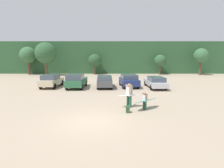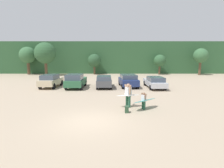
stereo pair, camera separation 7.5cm
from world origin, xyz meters
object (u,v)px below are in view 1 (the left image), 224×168
at_px(parked_car_silver, 155,82).
at_px(surfboard_white, 129,95).
at_px(parked_car_dark_gray, 104,81).
at_px(person_adult, 129,94).
at_px(parked_car_navy, 129,80).
at_px(person_child, 144,100).
at_px(parked_car_champagne, 51,80).
at_px(surfboard_teal, 145,101).
at_px(backpack_dropped, 127,109).
at_px(parked_car_forest_green, 76,81).

distance_m(parked_car_silver, surfboard_white, 8.92).
relative_size(parked_car_dark_gray, person_adult, 2.29).
xyz_separation_m(parked_car_navy, person_child, (0.28, -9.32, -0.11)).
bearing_deg(person_adult, parked_car_silver, -144.75).
bearing_deg(parked_car_dark_gray, surfboard_white, -167.15).
height_order(parked_car_champagne, parked_car_dark_gray, parked_car_champagne).
height_order(parked_car_champagne, surfboard_teal, parked_car_champagne).
xyz_separation_m(parked_car_navy, surfboard_white, (-0.80, -8.75, 0.09)).
bearing_deg(parked_car_champagne, person_adult, -131.41).
distance_m(parked_car_champagne, backpack_dropped, 12.91).
xyz_separation_m(parked_car_forest_green, parked_car_silver, (9.31, 0.05, -0.14)).
bearing_deg(backpack_dropped, surfboard_teal, 31.61).
relative_size(parked_car_navy, person_adult, 2.32).
xyz_separation_m(person_adult, surfboard_white, (-0.01, -0.03, -0.10)).
bearing_deg(parked_car_navy, surfboard_white, 169.37).
xyz_separation_m(parked_car_forest_green, person_child, (6.53, -8.55, -0.16)).
xyz_separation_m(parked_car_silver, person_adult, (-3.84, -8.01, 0.29)).
distance_m(surfboard_white, backpack_dropped, 1.50).
bearing_deg(surfboard_teal, parked_car_dark_gray, -108.31).
bearing_deg(parked_car_silver, parked_car_forest_green, 88.64).
relative_size(parked_car_dark_gray, person_child, 3.29).
bearing_deg(person_adult, surfboard_teal, 125.91).
xyz_separation_m(parked_car_silver, surfboard_teal, (-2.71, -8.54, -0.09)).
xyz_separation_m(person_adult, backpack_dropped, (-0.21, -1.36, -0.77)).
relative_size(parked_car_forest_green, surfboard_teal, 2.01).
bearing_deg(parked_car_silver, parked_car_champagne, 86.22).
bearing_deg(surfboard_white, parked_car_navy, -107.92).
relative_size(person_adult, surfboard_teal, 0.83).
bearing_deg(parked_car_forest_green, parked_car_champagne, 81.67).
bearing_deg(surfboard_white, backpack_dropped, 68.95).
height_order(surfboard_teal, backpack_dropped, surfboard_teal).
height_order(parked_car_dark_gray, parked_car_silver, parked_car_dark_gray).
bearing_deg(person_child, parked_car_silver, -137.03).
height_order(parked_car_dark_gray, person_child, parked_car_dark_gray).
relative_size(parked_car_silver, person_child, 3.93).
bearing_deg(person_adult, parked_car_dark_gray, -104.39).
bearing_deg(parked_car_champagne, person_child, -130.02).
bearing_deg(parked_car_champagne, parked_car_dark_gray, -89.69).
bearing_deg(surfboard_white, person_adult, -128.87).
xyz_separation_m(parked_car_forest_green, parked_car_navy, (6.25, 0.77, -0.05)).
bearing_deg(parked_car_dark_gray, parked_car_forest_green, 91.35).
bearing_deg(parked_car_navy, person_adult, 169.45).
bearing_deg(parked_car_champagne, parked_car_forest_green, -96.05).
height_order(parked_car_forest_green, person_adult, person_adult).
bearing_deg(surfboard_teal, parked_car_silver, -146.60).
distance_m(person_adult, surfboard_white, 0.11).
xyz_separation_m(parked_car_champagne, parked_car_forest_green, (3.10, -0.51, 0.03)).
relative_size(parked_car_dark_gray, surfboard_white, 2.18).
bearing_deg(parked_car_silver, surfboard_white, 152.66).
bearing_deg(parked_car_navy, parked_car_champagne, 86.17).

